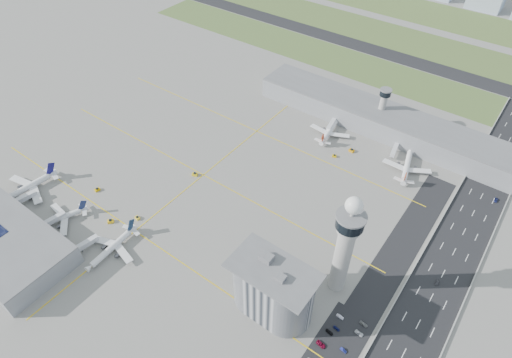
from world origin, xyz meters
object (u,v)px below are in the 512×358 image
Objects in this scene: jet_bridge_far_0 at (334,121)px; car_lot_4 at (336,328)px; tug_3 at (195,174)px; car_hw_1 at (437,283)px; admin_building at (273,289)px; jet_bridge_near_0 at (14,205)px; tug_1 at (111,221)px; tug_5 at (352,150)px; control_tower at (345,243)px; airplane_near_c at (110,246)px; car_lot_2 at (321,344)px; airplane_far_b at (408,163)px; car_hw_4 at (496,144)px; tug_0 at (97,189)px; car_lot_10 at (359,333)px; tug_4 at (334,156)px; jet_bridge_far_1 at (396,146)px; tug_2 at (137,218)px; jet_bridge_near_2 at (75,252)px; car_lot_11 at (364,324)px; secondary_tower at (383,105)px; car_lot_5 at (340,317)px; airplane_near_b at (57,216)px; airplane_far_a at (330,128)px; car_lot_9 at (343,350)px; jet_bridge_near_1 at (43,227)px; car_hw_2 at (496,200)px; car_lot_3 at (329,332)px; airplane_near_a at (24,186)px.

car_lot_4 is at bearing 19.42° from jet_bridge_far_0.
tug_3 is 1.04× the size of car_hw_1.
admin_building is 11.99× the size of car_hw_1.
tug_1 is at bearing -54.23° from jet_bridge_near_0.
tug_5 is 136.64m from car_lot_4.
control_tower is 127.71m from airplane_near_c.
car_lot_2 is at bearing 46.37° from tug_3.
airplane_far_b reaches higher than car_hw_4.
car_lot_10 is at bearing 17.69° from tug_0.
tug_4 is at bearing -146.99° from car_hw_4.
tug_4 is (-30.94, -33.48, -2.00)m from jet_bridge_far_1.
tug_2 is at bearing -27.27° from jet_bridge_far_0.
car_lot_4 is at bearing 118.49° from car_lot_10.
car_hw_1 is at bearing 31.05° from tug_0.
jet_bridge_near_2 reaches higher than car_lot_11.
secondary_tower is 204.05m from tug_1.
admin_building is 3.00× the size of jet_bridge_far_0.
jet_bridge_near_0 is 208.38m from tug_4.
admin_building is at bearing 116.60° from car_lot_5.
airplane_near_b is 192.40m from airplane_far_a.
airplane_far_a is at bearing 38.29° from car_lot_9.
tug_2 is (36.95, 38.46, -1.97)m from jet_bridge_near_1.
secondary_tower is at bearing 24.94° from car_lot_2.
jet_bridge_near_2 is 219.71m from jet_bridge_far_1.
car_lot_5 is 57.07m from car_hw_1.
car_hw_2 is (40.50, 128.49, -0.03)m from car_lot_5.
tug_0 is at bearing 96.80° from car_lot_9.
tug_1 is at bearing -155.91° from car_hw_1.
airplane_far_a reaches higher than car_lot_10.
jet_bridge_near_2 is at bearing 112.61° from car_lot_5.
airplane_far_b is 134.68m from car_lot_3.
jet_bridge_near_2 is at bearing -80.00° from jet_bridge_near_0.
airplane_near_a reaches higher than tug_2.
secondary_tower is at bearing 164.11° from car_hw_2.
car_lot_9 is (86.65, -141.31, -4.51)m from airplane_far_a.
jet_bridge_far_1 is at bearing -84.29° from airplane_far_a.
tug_2 reaches higher than car_hw_1.
airplane_near_c is 19.50m from jet_bridge_near_2.
airplane_near_a is 38.13m from airplane_near_b.
jet_bridge_near_2 is (-125.00, -69.00, -32.19)m from control_tower.
car_lot_2 is (201.78, 23.97, -5.32)m from airplane_near_a.
jet_bridge_far_0 is (-64.38, 15.79, -2.50)m from airplane_far_b.
car_hw_4 is (16.33, 200.28, 0.03)m from car_lot_9.
car_hw_2 is (169.16, 143.68, -0.28)m from tug_2.
airplane_far_a is at bearing -85.57° from jet_bridge_far_1.
jet_bridge_far_1 is 3.91× the size of tug_1.
airplane_near_a is at bearing -171.02° from admin_building.
tug_3 is (40.57, 47.85, 0.12)m from tug_0.
jet_bridge_far_0 is 161.00m from car_lot_5.
control_tower is 148.97m from secondary_tower.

